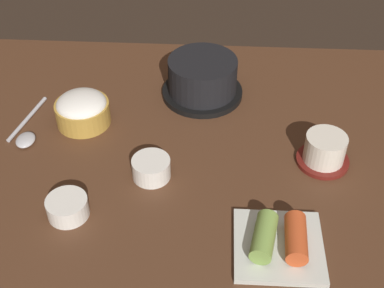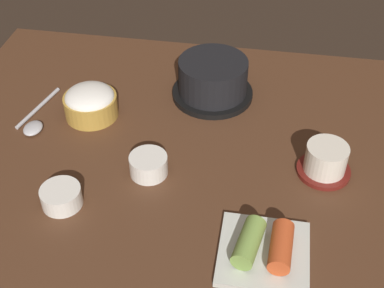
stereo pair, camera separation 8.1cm
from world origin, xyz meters
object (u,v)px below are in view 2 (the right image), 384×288
object	(u,v)px
tea_cup_with_saucer	(326,160)
rice_bowl	(90,102)
banchan_cup_center	(149,164)
kimchi_plate	(264,249)
stone_pot	(213,79)
side_bowl_near	(61,196)
spoon	(35,122)

from	to	relation	value
tea_cup_with_saucer	rice_bowl	bearing A→B (deg)	168.82
rice_bowl	banchan_cup_center	world-z (taller)	rice_bowl
banchan_cup_center	kimchi_plate	size ratio (longest dim) A/B	0.49
stone_pot	tea_cup_with_saucer	xyz separation A→B (cm)	(22.91, -19.85, -1.36)
tea_cup_with_saucer	kimchi_plate	bearing A→B (deg)	-114.89
kimchi_plate	rice_bowl	bearing A→B (deg)	141.42
tea_cup_with_saucer	side_bowl_near	distance (cm)	46.14
banchan_cup_center	kimchi_plate	distance (cm)	26.13
rice_bowl	tea_cup_with_saucer	bearing A→B (deg)	-11.18
side_bowl_near	kimchi_plate	bearing A→B (deg)	-8.44
stone_pot	spoon	size ratio (longest dim) A/B	1.05
stone_pot	kimchi_plate	world-z (taller)	stone_pot
side_bowl_near	banchan_cup_center	bearing A→B (deg)	37.56
stone_pot	kimchi_plate	size ratio (longest dim) A/B	1.23
rice_bowl	tea_cup_with_saucer	size ratio (longest dim) A/B	1.11
stone_pot	banchan_cup_center	size ratio (longest dim) A/B	2.50
kimchi_plate	spoon	distance (cm)	53.05
kimchi_plate	banchan_cup_center	bearing A→B (deg)	145.40
tea_cup_with_saucer	side_bowl_near	size ratio (longest dim) A/B	1.41
banchan_cup_center	side_bowl_near	distance (cm)	16.01
stone_pot	side_bowl_near	xyz separation A→B (cm)	(-20.66, -34.97, -2.43)
kimchi_plate	side_bowl_near	xyz separation A→B (cm)	(-34.20, 5.08, 0.21)
tea_cup_with_saucer	banchan_cup_center	xyz separation A→B (cm)	(-30.88, -5.36, -0.88)
stone_pot	spoon	world-z (taller)	stone_pot
rice_bowl	tea_cup_with_saucer	distance (cm)	47.02
kimchi_plate	side_bowl_near	bearing A→B (deg)	171.56
tea_cup_with_saucer	kimchi_plate	world-z (taller)	tea_cup_with_saucer
banchan_cup_center	side_bowl_near	size ratio (longest dim) A/B	1.00
kimchi_plate	spoon	bearing A→B (deg)	152.58
tea_cup_with_saucer	kimchi_plate	size ratio (longest dim) A/B	0.70
banchan_cup_center	spoon	world-z (taller)	banchan_cup_center
side_bowl_near	rice_bowl	bearing A→B (deg)	96.01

